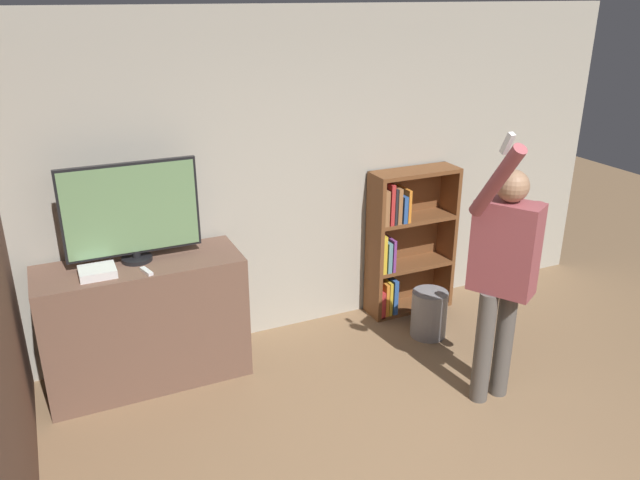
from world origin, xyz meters
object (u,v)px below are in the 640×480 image
(game_console, at_px, (97,272))
(bookshelf, at_px, (403,242))
(television, at_px, (131,212))
(waste_bin, at_px, (429,314))
(person, at_px, (504,267))

(game_console, xyz_separation_m, bookshelf, (2.63, 0.27, -0.32))
(television, relative_size, waste_bin, 2.30)
(person, bearing_deg, television, -151.52)
(game_console, xyz_separation_m, waste_bin, (2.60, -0.25, -0.79))
(person, distance_m, waste_bin, 1.26)
(television, relative_size, person, 0.47)
(bookshelf, bearing_deg, television, -177.07)
(television, xyz_separation_m, waste_bin, (2.31, -0.39, -1.14))
(television, relative_size, bookshelf, 0.71)
(game_console, relative_size, waste_bin, 0.59)
(television, height_order, game_console, television)
(bookshelf, bearing_deg, game_console, -174.19)
(television, xyz_separation_m, bookshelf, (2.34, 0.12, -0.67))
(game_console, height_order, bookshelf, bookshelf)
(game_console, bearing_deg, waste_bin, -5.39)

